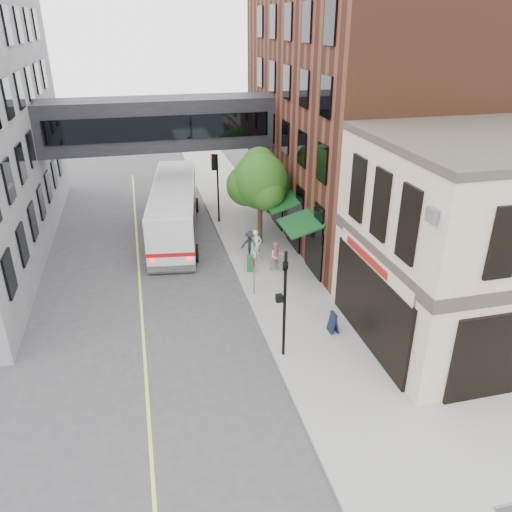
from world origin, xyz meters
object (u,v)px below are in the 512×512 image
pedestrian_b (277,256)px  pedestrian_a (256,246)px  bus (174,207)px  newspaper_box (251,263)px  sandwich_board (333,322)px  pedestrian_c (251,245)px

pedestrian_b → pedestrian_a: bearing=114.1°
bus → pedestrian_b: size_ratio=7.54×
newspaper_box → bus: bearing=132.7°
newspaper_box → sandwich_board: sandwich_board is taller
pedestrian_b → sandwich_board: bearing=-89.9°
newspaper_box → sandwich_board: bearing=-56.5°
bus → pedestrian_c: bus is taller
bus → pedestrian_a: size_ratio=6.70×
pedestrian_a → sandwich_board: bearing=-85.4°
pedestrian_a → pedestrian_c: 0.35m
bus → pedestrian_b: (4.71, -6.67, -0.82)m
pedestrian_b → sandwich_board: size_ratio=1.73×
pedestrian_c → pedestrian_b: bearing=-23.9°
bus → pedestrian_a: bearing=-53.7°
bus → sandwich_board: (5.45, -12.94, -1.15)m
pedestrian_a → sandwich_board: 7.76m
newspaper_box → pedestrian_b: bearing=8.5°
newspaper_box → pedestrian_c: bearing=93.0°
pedestrian_b → newspaper_box: (-1.36, 0.16, -0.36)m
pedestrian_a → pedestrian_c: size_ratio=1.04×
sandwich_board → pedestrian_a: bearing=98.7°
pedestrian_a → pedestrian_c: pedestrian_a is taller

